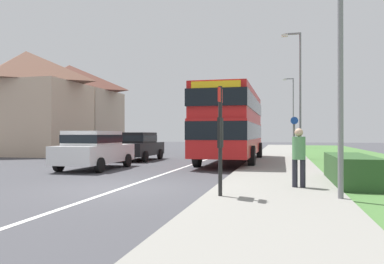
# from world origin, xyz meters

# --- Properties ---
(ground_plane) EXTENTS (120.00, 120.00, 0.00)m
(ground_plane) POSITION_xyz_m (0.00, 0.00, 0.00)
(ground_plane) COLOR #424247
(lane_marking_centre) EXTENTS (0.14, 60.00, 0.01)m
(lane_marking_centre) POSITION_xyz_m (0.00, 8.00, 0.00)
(lane_marking_centre) COLOR silver
(lane_marking_centre) RESTS_ON ground_plane
(pavement_near_side) EXTENTS (3.20, 68.00, 0.12)m
(pavement_near_side) POSITION_xyz_m (4.20, 6.00, 0.06)
(pavement_near_side) COLOR gray
(pavement_near_side) RESTS_ON ground_plane
(roadside_hedge) EXTENTS (1.10, 3.77, 0.90)m
(roadside_hedge) POSITION_xyz_m (6.30, 2.00, 0.45)
(roadside_hedge) COLOR #2D5128
(roadside_hedge) RESTS_ON ground_plane
(double_decker_bus) EXTENTS (2.80, 9.97, 3.70)m
(double_decker_bus) POSITION_xyz_m (1.77, 10.06, 2.14)
(double_decker_bus) COLOR red
(double_decker_bus) RESTS_ON ground_plane
(parked_car_white) EXTENTS (2.00, 4.36, 1.65)m
(parked_car_white) POSITION_xyz_m (-3.49, 5.06, 0.91)
(parked_car_white) COLOR silver
(parked_car_white) RESTS_ON ground_plane
(parked_car_black) EXTENTS (1.95, 4.12, 1.60)m
(parked_car_black) POSITION_xyz_m (-3.69, 10.62, 0.88)
(parked_car_black) COLOR black
(parked_car_black) RESTS_ON ground_plane
(pedestrian_at_stop) EXTENTS (0.34, 0.34, 1.67)m
(pedestrian_at_stop) POSITION_xyz_m (4.79, 0.56, 0.98)
(pedestrian_at_stop) COLOR #23232D
(pedestrian_at_stop) RESTS_ON ground_plane
(bus_stop_sign) EXTENTS (0.09, 0.52, 2.60)m
(bus_stop_sign) POSITION_xyz_m (3.00, -1.28, 1.54)
(bus_stop_sign) COLOR black
(bus_stop_sign) RESTS_ON ground_plane
(cycle_route_sign) EXTENTS (0.44, 0.08, 2.52)m
(cycle_route_sign) POSITION_xyz_m (5.05, 13.12, 1.43)
(cycle_route_sign) COLOR slate
(cycle_route_sign) RESTS_ON ground_plane
(street_lamp_near) EXTENTS (1.14, 0.20, 7.58)m
(street_lamp_near) POSITION_xyz_m (5.50, -1.01, 4.34)
(street_lamp_near) COLOR slate
(street_lamp_near) RESTS_ON ground_plane
(street_lamp_mid) EXTENTS (1.14, 0.20, 7.51)m
(street_lamp_mid) POSITION_xyz_m (5.29, 13.41, 4.30)
(street_lamp_mid) COLOR slate
(street_lamp_mid) RESTS_ON ground_plane
(street_lamp_far) EXTENTS (1.14, 0.20, 7.48)m
(street_lamp_far) POSITION_xyz_m (5.40, 32.11, 4.29)
(street_lamp_far) COLOR slate
(street_lamp_far) RESTS_ON ground_plane
(house_terrace_far_side) EXTENTS (7.93, 11.28, 7.51)m
(house_terrace_far_side) POSITION_xyz_m (-13.67, 16.85, 3.76)
(house_terrace_far_side) COLOR #C1A88E
(house_terrace_far_side) RESTS_ON ground_plane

